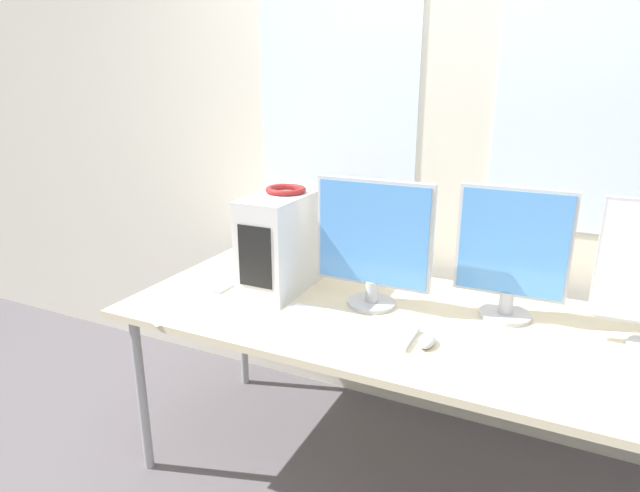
{
  "coord_description": "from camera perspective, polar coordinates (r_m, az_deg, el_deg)",
  "views": [
    {
      "loc": [
        0.49,
        -1.32,
        1.59
      ],
      "look_at": [
        -0.37,
        0.45,
        0.97
      ],
      "focal_mm": 30.0,
      "sensor_mm": 36.0,
      "label": 1
    }
  ],
  "objects": [
    {
      "name": "desk",
      "position": [
        2.04,
        9.4,
        -8.64
      ],
      "size": [
        2.16,
        0.9,
        0.74
      ],
      "color": "beige",
      "rests_on": "ground_plane"
    },
    {
      "name": "wall_back",
      "position": [
        2.41,
        14.23,
        11.3
      ],
      "size": [
        8.0,
        0.07,
        2.7
      ],
      "color": "beige",
      "rests_on": "ground_plane"
    },
    {
      "name": "monitor_main",
      "position": [
        2.02,
        5.7,
        0.46
      ],
      "size": [
        0.45,
        0.19,
        0.49
      ],
      "color": "#B7B7BC",
      "rests_on": "desk"
    },
    {
      "name": "keyboard",
      "position": [
        1.92,
        2.66,
        -8.39
      ],
      "size": [
        0.5,
        0.17,
        0.02
      ],
      "color": "silver",
      "rests_on": "desk"
    },
    {
      "name": "paper_sheet_left",
      "position": [
        2.14,
        -14.18,
        -6.36
      ],
      "size": [
        0.33,
        0.36,
        0.0
      ],
      "rotation": [
        0.0,
        0.0,
        -0.52
      ],
      "color": "white",
      "rests_on": "desk"
    },
    {
      "name": "monitor_right_near",
      "position": [
        2.03,
        19.78,
        -0.66
      ],
      "size": [
        0.39,
        0.19,
        0.49
      ],
      "color": "#B7B7BC",
      "rests_on": "desk"
    },
    {
      "name": "mouse",
      "position": [
        1.83,
        11.31,
        -9.9
      ],
      "size": [
        0.05,
        0.1,
        0.03
      ],
      "color": "#B2B2B7",
      "rests_on": "desk"
    },
    {
      "name": "cell_phone",
      "position": [
        2.3,
        -10.13,
        -4.23
      ],
      "size": [
        0.06,
        0.15,
        0.01
      ],
      "rotation": [
        0.0,
        0.0,
        0.01
      ],
      "color": "#99999E",
      "rests_on": "desk"
    },
    {
      "name": "headphones",
      "position": [
        2.18,
        -3.67,
        6.01
      ],
      "size": [
        0.17,
        0.17,
        0.02
      ],
      "color": "maroon",
      "rests_on": "pc_tower"
    },
    {
      "name": "pc_tower",
      "position": [
        2.23,
        -3.57,
        0.65
      ],
      "size": [
        0.2,
        0.5,
        0.4
      ],
      "color": "silver",
      "rests_on": "desk"
    }
  ]
}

